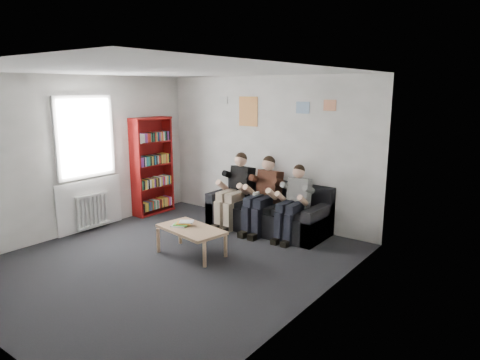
% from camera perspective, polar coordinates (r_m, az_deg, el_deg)
% --- Properties ---
extents(room_shell, '(5.00, 5.00, 5.00)m').
position_cam_1_polar(room_shell, '(6.06, -9.69, 1.28)').
color(room_shell, black).
rests_on(room_shell, ground).
extents(sofa, '(2.16, 0.88, 0.84)m').
position_cam_1_polar(sofa, '(7.66, 3.84, -4.38)').
color(sofa, black).
rests_on(sofa, ground).
extents(bookshelf, '(0.29, 0.87, 1.93)m').
position_cam_1_polar(bookshelf, '(8.68, -11.58, 1.84)').
color(bookshelf, maroon).
rests_on(bookshelf, ground).
extents(coffee_table, '(1.05, 0.58, 0.42)m').
position_cam_1_polar(coffee_table, '(6.51, -6.53, -6.79)').
color(coffee_table, tan).
rests_on(coffee_table, ground).
extents(game_cases, '(0.28, 0.26, 0.07)m').
position_cam_1_polar(game_cases, '(6.60, -7.68, -5.79)').
color(game_cases, silver).
rests_on(game_cases, coffee_table).
extents(person_left, '(0.41, 0.88, 1.34)m').
position_cam_1_polar(person_left, '(7.74, -0.67, -1.40)').
color(person_left, black).
rests_on(person_left, sofa).
extents(person_middle, '(0.41, 0.88, 1.33)m').
position_cam_1_polar(person_middle, '(7.40, 3.04, -2.07)').
color(person_middle, '#52281B').
rests_on(person_middle, sofa).
extents(person_right, '(0.37, 0.79, 1.24)m').
position_cam_1_polar(person_right, '(7.11, 7.10, -3.02)').
color(person_right, silver).
rests_on(person_right, sofa).
extents(radiator, '(0.10, 0.64, 0.60)m').
position_cam_1_polar(radiator, '(8.05, -19.02, -3.84)').
color(radiator, white).
rests_on(radiator, ground).
extents(window, '(0.05, 1.30, 2.36)m').
position_cam_1_polar(window, '(7.96, -19.66, 0.96)').
color(window, white).
rests_on(window, room_shell).
extents(poster_large, '(0.42, 0.01, 0.55)m').
position_cam_1_polar(poster_large, '(8.11, 1.11, 9.12)').
color(poster_large, '#E7BF51').
rests_on(poster_large, room_shell).
extents(poster_blue, '(0.25, 0.01, 0.20)m').
position_cam_1_polar(poster_blue, '(7.49, 8.36, 9.53)').
color(poster_blue, '#3986C3').
rests_on(poster_blue, room_shell).
extents(poster_pink, '(0.22, 0.01, 0.18)m').
position_cam_1_polar(poster_pink, '(7.26, 11.89, 9.72)').
color(poster_pink, '#D74385').
rests_on(poster_pink, room_shell).
extents(poster_sign, '(0.20, 0.01, 0.14)m').
position_cam_1_polar(poster_sign, '(8.46, -2.24, 10.60)').
color(poster_sign, silver).
rests_on(poster_sign, room_shell).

